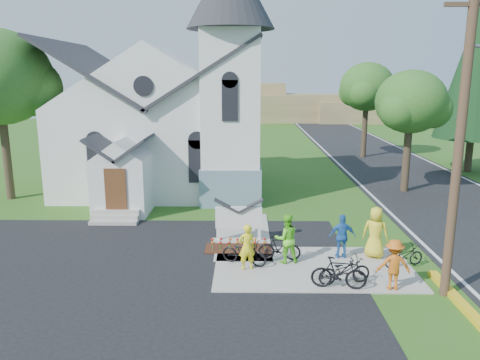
{
  "coord_description": "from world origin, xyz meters",
  "views": [
    {
      "loc": [
        -0.93,
        -15.07,
        6.69
      ],
      "look_at": [
        -1.17,
        5.0,
        2.21
      ],
      "focal_mm": 35.0,
      "sensor_mm": 36.0,
      "label": 1
    }
  ],
  "objects_px": {
    "utility_pole": "(464,122)",
    "cyclist_4": "(375,232)",
    "bike_0": "(244,253)",
    "church_sign": "(239,218)",
    "cyclist_1": "(286,238)",
    "bike_4": "(404,256)",
    "bike_3": "(339,273)",
    "cyclist_0": "(247,247)",
    "cyclist_2": "(342,236)",
    "cyclist_3": "(394,265)",
    "bike_2": "(344,270)",
    "bike_1": "(279,248)"
  },
  "relations": [
    {
      "from": "church_sign",
      "to": "cyclist_0",
      "type": "bearing_deg",
      "value": -83.54
    },
    {
      "from": "bike_0",
      "to": "cyclist_1",
      "type": "height_order",
      "value": "cyclist_1"
    },
    {
      "from": "cyclist_4",
      "to": "cyclist_3",
      "type": "bearing_deg",
      "value": 108.84
    },
    {
      "from": "utility_pole",
      "to": "bike_3",
      "type": "height_order",
      "value": "utility_pole"
    },
    {
      "from": "church_sign",
      "to": "bike_3",
      "type": "xyz_separation_m",
      "value": [
        3.25,
        -4.4,
        -0.45
      ]
    },
    {
      "from": "bike_1",
      "to": "cyclist_2",
      "type": "height_order",
      "value": "cyclist_2"
    },
    {
      "from": "cyclist_0",
      "to": "bike_1",
      "type": "height_order",
      "value": "cyclist_0"
    },
    {
      "from": "cyclist_2",
      "to": "cyclist_4",
      "type": "height_order",
      "value": "cyclist_4"
    },
    {
      "from": "bike_0",
      "to": "bike_2",
      "type": "relative_size",
      "value": 0.97
    },
    {
      "from": "bike_4",
      "to": "bike_2",
      "type": "bearing_deg",
      "value": 102.81
    },
    {
      "from": "utility_pole",
      "to": "bike_3",
      "type": "relative_size",
      "value": 5.67
    },
    {
      "from": "bike_0",
      "to": "cyclist_3",
      "type": "relative_size",
      "value": 1.04
    },
    {
      "from": "church_sign",
      "to": "cyclist_1",
      "type": "xyz_separation_m",
      "value": [
        1.76,
        -2.24,
        -0.07
      ]
    },
    {
      "from": "cyclist_0",
      "to": "church_sign",
      "type": "bearing_deg",
      "value": -98.37
    },
    {
      "from": "cyclist_4",
      "to": "cyclist_0",
      "type": "bearing_deg",
      "value": 35.75
    },
    {
      "from": "church_sign",
      "to": "cyclist_2",
      "type": "bearing_deg",
      "value": -24.88
    },
    {
      "from": "cyclist_1",
      "to": "bike_4",
      "type": "relative_size",
      "value": 1.17
    },
    {
      "from": "bike_2",
      "to": "cyclist_3",
      "type": "xyz_separation_m",
      "value": [
        1.47,
        -0.35,
        0.36
      ]
    },
    {
      "from": "bike_2",
      "to": "bike_4",
      "type": "relative_size",
      "value": 1.14
    },
    {
      "from": "utility_pole",
      "to": "bike_3",
      "type": "distance_m",
      "value": 5.86
    },
    {
      "from": "bike_0",
      "to": "cyclist_4",
      "type": "bearing_deg",
      "value": -57.12
    },
    {
      "from": "bike_0",
      "to": "bike_3",
      "type": "height_order",
      "value": "bike_3"
    },
    {
      "from": "cyclist_2",
      "to": "cyclist_4",
      "type": "distance_m",
      "value": 1.25
    },
    {
      "from": "cyclist_1",
      "to": "bike_2",
      "type": "distance_m",
      "value": 2.55
    },
    {
      "from": "bike_0",
      "to": "bike_4",
      "type": "height_order",
      "value": "bike_0"
    },
    {
      "from": "utility_pole",
      "to": "cyclist_4",
      "type": "height_order",
      "value": "utility_pole"
    },
    {
      "from": "cyclist_0",
      "to": "bike_1",
      "type": "bearing_deg",
      "value": -159.41
    },
    {
      "from": "bike_0",
      "to": "cyclist_1",
      "type": "distance_m",
      "value": 1.61
    },
    {
      "from": "utility_pole",
      "to": "bike_2",
      "type": "xyz_separation_m",
      "value": [
        -3.07,
        0.65,
        -4.89
      ]
    },
    {
      "from": "church_sign",
      "to": "bike_0",
      "type": "distance_m",
      "value": 2.55
    },
    {
      "from": "cyclist_3",
      "to": "bike_4",
      "type": "bearing_deg",
      "value": -114.42
    },
    {
      "from": "church_sign",
      "to": "cyclist_3",
      "type": "bearing_deg",
      "value": -41.55
    },
    {
      "from": "bike_2",
      "to": "cyclist_4",
      "type": "height_order",
      "value": "cyclist_4"
    },
    {
      "from": "cyclist_4",
      "to": "bike_4",
      "type": "bearing_deg",
      "value": 153.11
    },
    {
      "from": "cyclist_2",
      "to": "bike_3",
      "type": "bearing_deg",
      "value": 75.99
    },
    {
      "from": "bike_0",
      "to": "cyclist_1",
      "type": "xyz_separation_m",
      "value": [
        1.52,
        0.24,
        0.45
      ]
    },
    {
      "from": "church_sign",
      "to": "bike_1",
      "type": "xyz_separation_m",
      "value": [
        1.53,
        -2.03,
        -0.51
      ]
    },
    {
      "from": "bike_3",
      "to": "cyclist_3",
      "type": "bearing_deg",
      "value": -81.62
    },
    {
      "from": "church_sign",
      "to": "cyclist_1",
      "type": "bearing_deg",
      "value": -51.94
    },
    {
      "from": "bike_0",
      "to": "cyclist_4",
      "type": "distance_m",
      "value": 4.96
    },
    {
      "from": "bike_0",
      "to": "cyclist_4",
      "type": "xyz_separation_m",
      "value": [
        4.87,
        0.78,
        0.52
      ]
    },
    {
      "from": "utility_pole",
      "to": "cyclist_3",
      "type": "bearing_deg",
      "value": 169.37
    },
    {
      "from": "cyclist_1",
      "to": "bike_1",
      "type": "height_order",
      "value": "cyclist_1"
    },
    {
      "from": "utility_pole",
      "to": "bike_2",
      "type": "height_order",
      "value": "utility_pole"
    },
    {
      "from": "cyclist_4",
      "to": "bike_4",
      "type": "distance_m",
      "value": 1.33
    },
    {
      "from": "cyclist_2",
      "to": "cyclist_3",
      "type": "distance_m",
      "value": 2.83
    },
    {
      "from": "church_sign",
      "to": "bike_2",
      "type": "relative_size",
      "value": 1.24
    },
    {
      "from": "church_sign",
      "to": "bike_0",
      "type": "height_order",
      "value": "church_sign"
    },
    {
      "from": "bike_0",
      "to": "bike_4",
      "type": "bearing_deg",
      "value": -67.48
    },
    {
      "from": "bike_0",
      "to": "cyclist_3",
      "type": "bearing_deg",
      "value": -88.24
    }
  ]
}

